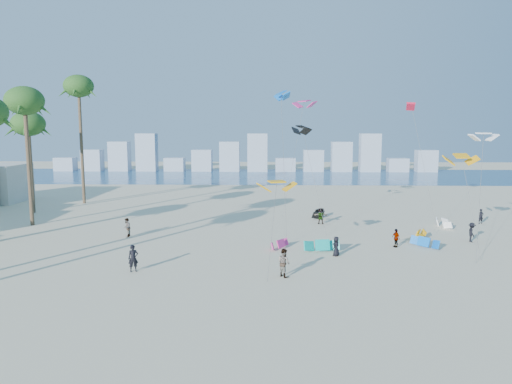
{
  "coord_description": "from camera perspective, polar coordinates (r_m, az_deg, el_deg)",
  "views": [
    {
      "loc": [
        4.2,
        -24.56,
        10.14
      ],
      "look_at": [
        3.0,
        16.0,
        4.5
      ],
      "focal_mm": 33.63,
      "sensor_mm": 36.0,
      "label": 1
    }
  ],
  "objects": [
    {
      "name": "kitesurfer_near",
      "position": [
        34.8,
        -14.4,
        -7.65
      ],
      "size": [
        0.81,
        0.67,
        1.91
      ],
      "primitive_type": "imported",
      "rotation": [
        0.0,
        0.0,
        0.36
      ],
      "color": "black",
      "rests_on": "ground"
    },
    {
      "name": "kitesurfer_mid",
      "position": [
        32.73,
        3.34,
        -8.39
      ],
      "size": [
        1.14,
        1.18,
        1.92
      ],
      "primitive_type": "imported",
      "rotation": [
        0.0,
        0.0,
        2.2
      ],
      "color": "gray",
      "rests_on": "ground"
    },
    {
      "name": "distant_skyline",
      "position": [
        106.92,
        -1.2,
        4.13
      ],
      "size": [
        85.0,
        3.0,
        8.4
      ],
      "color": "#9EADBF",
      "rests_on": "ground"
    },
    {
      "name": "ground",
      "position": [
        26.9,
        -7.65,
        -14.31
      ],
      "size": [
        220.0,
        220.0,
        0.0
      ],
      "primitive_type": "plane",
      "color": "beige",
      "rests_on": "ground"
    },
    {
      "name": "ocean",
      "position": [
        97.18,
        -0.8,
        1.93
      ],
      "size": [
        220.0,
        220.0,
        0.0
      ],
      "primitive_type": "plane",
      "color": "navy",
      "rests_on": "ground"
    },
    {
      "name": "kitesurfers_far",
      "position": [
        44.91,
        9.79,
        -4.16
      ],
      "size": [
        35.76,
        13.68,
        1.76
      ],
      "color": "black",
      "rests_on": "ground"
    },
    {
      "name": "grounded_kites",
      "position": [
        44.81,
        12.98,
        -4.81
      ],
      "size": [
        18.51,
        17.08,
        0.95
      ],
      "color": "#D52F87",
      "rests_on": "ground"
    },
    {
      "name": "flying_kites",
      "position": [
        46.76,
        14.96,
        7.51
      ],
      "size": [
        29.53,
        29.93,
        13.79
      ],
      "color": "#F3A30C",
      "rests_on": "ground"
    }
  ]
}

